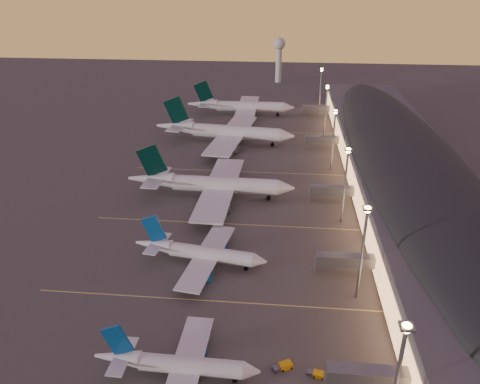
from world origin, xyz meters
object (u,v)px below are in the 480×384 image
at_px(radar_tower, 279,52).
at_px(baggage_tug_a, 317,374).
at_px(baggage_tug_b, 283,366).
at_px(baggage_tug_c, 253,263).
at_px(airliner_wide_near, 211,184).
at_px(airliner_wide_mid, 224,132).
at_px(airliner_wide_far, 241,106).
at_px(airliner_narrow_north, 200,253).
at_px(airliner_narrow_south, 177,365).

bearing_deg(radar_tower, baggage_tug_a, -87.07).
distance_m(baggage_tug_b, baggage_tug_c, 38.51).
relative_size(airliner_wide_near, airliner_wide_mid, 0.90).
height_order(airliner_wide_far, radar_tower, radar_tower).
relative_size(airliner_narrow_north, baggage_tug_c, 10.46).
relative_size(airliner_wide_near, baggage_tug_c, 16.62).
bearing_deg(airliner_narrow_north, airliner_narrow_south, -77.67).
height_order(airliner_wide_near, baggage_tug_c, airliner_wide_near).
distance_m(airliner_wide_mid, baggage_tug_a, 147.09).
relative_size(radar_tower, baggage_tug_a, 8.46).
distance_m(airliner_wide_near, airliner_wide_mid, 60.77).
bearing_deg(airliner_narrow_north, baggage_tug_a, -42.31).
distance_m(airliner_narrow_south, airliner_wide_near, 84.62).
xyz_separation_m(airliner_narrow_south, radar_tower, (13.43, 289.62, 18.74)).
bearing_deg(airliner_narrow_north, airliner_wide_near, 103.60).
relative_size(airliner_narrow_north, airliner_wide_far, 0.62).
height_order(airliner_narrow_south, baggage_tug_b, airliner_narrow_south).
xyz_separation_m(airliner_wide_near, airliner_wide_mid, (-2.85, 60.70, 0.58)).
bearing_deg(baggage_tug_a, baggage_tug_c, 124.72).
height_order(baggage_tug_a, baggage_tug_b, baggage_tug_b).
xyz_separation_m(airliner_wide_far, radar_tower, (19.33, 94.50, 16.78)).
relative_size(airliner_narrow_north, baggage_tug_a, 10.02).
relative_size(airliner_wide_far, baggage_tug_a, 16.03).
xyz_separation_m(airliner_narrow_south, baggage_tug_b, (21.29, 4.18, -2.57)).
bearing_deg(baggage_tug_a, baggage_tug_b, -178.26).
xyz_separation_m(airliner_wide_near, baggage_tug_a, (34.37, -81.50, -4.55)).
distance_m(airliner_wide_mid, radar_tower, 147.20).
xyz_separation_m(airliner_narrow_south, airliner_wide_near, (-6.25, 84.37, 1.91)).
distance_m(airliner_wide_near, baggage_tug_a, 88.57).
height_order(radar_tower, baggage_tug_b, radar_tower).
xyz_separation_m(radar_tower, baggage_tug_a, (14.69, -286.76, -21.38)).
xyz_separation_m(baggage_tug_b, baggage_tug_c, (-8.89, 37.47, -0.09)).
bearing_deg(airliner_wide_near, airliner_wide_mid, 94.24).
xyz_separation_m(airliner_wide_mid, baggage_tug_b, (30.39, -140.89, -5.05)).
bearing_deg(airliner_wide_mid, baggage_tug_a, -68.24).
distance_m(airliner_narrow_north, baggage_tug_b, 43.83).
distance_m(airliner_wide_near, radar_tower, 206.88).
relative_size(airliner_wide_mid, baggage_tug_b, 15.45).
height_order(airliner_wide_far, baggage_tug_a, airliner_wide_far).
distance_m(airliner_wide_near, baggage_tug_b, 84.90).
distance_m(radar_tower, baggage_tug_b, 286.34).
xyz_separation_m(baggage_tug_a, baggage_tug_c, (-15.72, 38.79, -0.02)).
distance_m(airliner_wide_near, airliner_wide_far, 110.75).
relative_size(airliner_narrow_south, airliner_wide_mid, 0.50).
bearing_deg(baggage_tug_b, baggage_tug_c, 75.26).
bearing_deg(baggage_tug_c, radar_tower, 79.75).
distance_m(airliner_narrow_south, radar_tower, 290.54).
relative_size(airliner_wide_far, baggage_tug_c, 16.74).
bearing_deg(baggage_tug_a, airliner_wide_near, 125.52).
xyz_separation_m(airliner_narrow_north, radar_tower, (15.99, 248.79, 18.32)).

